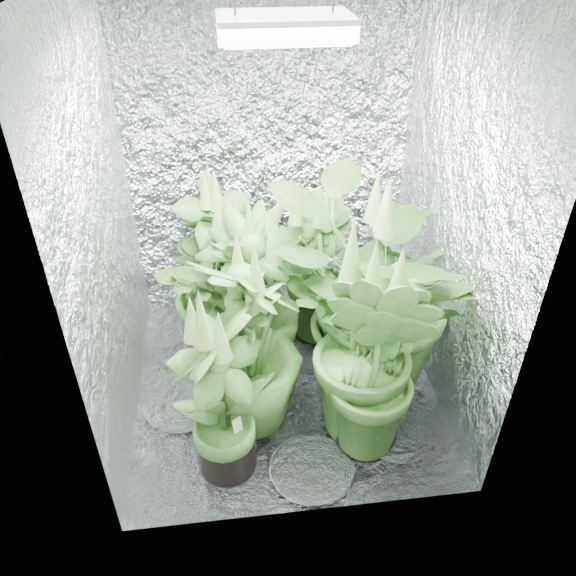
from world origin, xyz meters
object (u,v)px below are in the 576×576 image
at_px(plant_h, 250,304).
at_px(plant_d, 247,349).
at_px(plant_c, 315,273).
at_px(plant_b, 220,257).
at_px(plant_g, 372,358).
at_px(plant_e, 377,300).
at_px(grow_lamp, 284,27).
at_px(plant_a, 227,285).
at_px(circulation_fan, 377,310).
at_px(plant_f, 222,396).

bearing_deg(plant_h, plant_d, -96.84).
bearing_deg(plant_c, plant_b, 161.17).
relative_size(plant_g, plant_h, 1.09).
bearing_deg(plant_e, plant_b, 138.05).
bearing_deg(plant_d, grow_lamp, 48.07).
distance_m(plant_a, plant_d, 0.57).
height_order(grow_lamp, plant_b, grow_lamp).
relative_size(plant_b, plant_h, 0.96).
relative_size(grow_lamp, plant_g, 0.43).
bearing_deg(plant_d, plant_e, 13.63).
bearing_deg(circulation_fan, plant_h, -162.51).
distance_m(plant_d, circulation_fan, 1.10).
distance_m(plant_b, plant_h, 0.53).
xyz_separation_m(grow_lamp, plant_d, (-0.21, -0.24, -1.35)).
xyz_separation_m(plant_e, circulation_fan, (0.17, 0.49, -0.45)).
height_order(plant_d, plant_f, plant_d).
height_order(plant_b, plant_f, plant_b).
bearing_deg(plant_e, plant_g, -106.85).
bearing_deg(plant_e, grow_lamp, 170.44).
relative_size(plant_g, circulation_fan, 3.53).
bearing_deg(plant_d, plant_h, 83.16).
bearing_deg(plant_h, grow_lamp, -30.81).
height_order(grow_lamp, plant_h, grow_lamp).
bearing_deg(plant_h, plant_g, -46.04).
bearing_deg(plant_e, plant_a, 150.94).
xyz_separation_m(plant_a, plant_d, (0.07, -0.57, 0.01)).
height_order(plant_e, plant_g, plant_e).
xyz_separation_m(plant_d, plant_e, (0.66, 0.16, 0.11)).
relative_size(plant_a, plant_e, 0.73).
height_order(grow_lamp, plant_d, grow_lamp).
bearing_deg(plant_d, plant_b, 97.16).
relative_size(plant_c, plant_g, 0.82).
distance_m(plant_d, plant_h, 0.34).
bearing_deg(plant_c, plant_g, -82.27).
distance_m(grow_lamp, circulation_fan, 1.84).
bearing_deg(plant_h, plant_a, 116.49).
relative_size(grow_lamp, plant_c, 0.53).
bearing_deg(grow_lamp, plant_f, -123.29).
height_order(plant_e, circulation_fan, plant_e).
distance_m(grow_lamp, plant_f, 1.50).
relative_size(plant_a, plant_b, 0.95).
height_order(grow_lamp, plant_e, grow_lamp).
xyz_separation_m(plant_a, plant_g, (0.63, -0.76, 0.07)).
distance_m(grow_lamp, plant_a, 1.44).
bearing_deg(grow_lamp, circulation_fan, 33.90).
xyz_separation_m(plant_c, plant_g, (0.12, -0.86, 0.10)).
distance_m(plant_a, plant_b, 0.28).
bearing_deg(plant_h, plant_b, 106.05).
relative_size(plant_e, plant_g, 1.15).
bearing_deg(plant_b, plant_f, -90.93).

